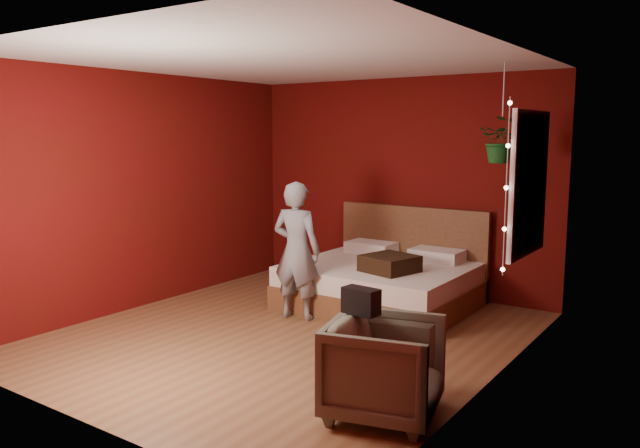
{
  "coord_description": "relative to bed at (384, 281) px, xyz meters",
  "views": [
    {
      "loc": [
        3.56,
        -4.61,
        1.94
      ],
      "look_at": [
        0.09,
        0.4,
        1.05
      ],
      "focal_mm": 35.0,
      "sensor_mm": 36.0,
      "label": 1
    }
  ],
  "objects": [
    {
      "name": "window",
      "position": [
        1.73,
        -0.57,
        1.22
      ],
      "size": [
        0.05,
        0.97,
        1.27
      ],
      "color": "white",
      "rests_on": "room_walls"
    },
    {
      "name": "handbag",
      "position": [
        1.16,
        -2.45,
        0.5
      ],
      "size": [
        0.27,
        0.15,
        0.19
      ],
      "primitive_type": "cube",
      "rotation": [
        0.0,
        0.0,
        -0.1
      ],
      "color": "black",
      "rests_on": "armchair"
    },
    {
      "name": "room_walls",
      "position": [
        -0.23,
        -1.47,
        1.4
      ],
      "size": [
        4.04,
        4.54,
        2.62
      ],
      "color": "#57090A",
      "rests_on": "ground"
    },
    {
      "name": "fairy_lights",
      "position": [
        1.71,
        -1.1,
        1.22
      ],
      "size": [
        0.04,
        0.04,
        1.45
      ],
      "color": "silver",
      "rests_on": "room_walls"
    },
    {
      "name": "bed",
      "position": [
        0.0,
        0.0,
        0.0
      ],
      "size": [
        1.93,
        1.64,
        1.06
      ],
      "color": "brown",
      "rests_on": "ground"
    },
    {
      "name": "person",
      "position": [
        -0.51,
        -0.97,
        0.45
      ],
      "size": [
        0.58,
        0.42,
        1.45
      ],
      "primitive_type": "imported",
      "rotation": [
        0.0,
        0.0,
        3.3
      ],
      "color": "gray",
      "rests_on": "ground"
    },
    {
      "name": "armchair",
      "position": [
        1.37,
        -2.48,
        0.07
      ],
      "size": [
        0.91,
        0.9,
        0.69
      ],
      "primitive_type": "imported",
      "rotation": [
        0.0,
        0.0,
        1.82
      ],
      "color": "#6C6A55",
      "rests_on": "ground"
    },
    {
      "name": "hanging_plant",
      "position": [
        1.32,
        -0.1,
        1.6
      ],
      "size": [
        0.46,
        0.42,
        0.95
      ],
      "color": "silver",
      "rests_on": "room_walls"
    },
    {
      "name": "throw_pillow",
      "position": [
        0.25,
        -0.34,
        0.29
      ],
      "size": [
        0.6,
        0.6,
        0.18
      ],
      "primitive_type": "cube",
      "rotation": [
        0.0,
        0.0,
        -0.26
      ],
      "color": "black",
      "rests_on": "bed"
    },
    {
      "name": "floor",
      "position": [
        -0.23,
        -1.47,
        -0.28
      ],
      "size": [
        4.5,
        4.5,
        0.0
      ],
      "primitive_type": "plane",
      "color": "brown",
      "rests_on": "ground"
    }
  ]
}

